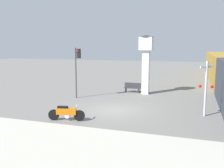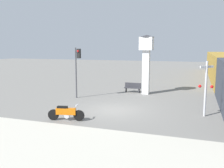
% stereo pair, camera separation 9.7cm
% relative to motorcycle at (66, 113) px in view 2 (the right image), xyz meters
% --- Properties ---
extents(ground_plane, '(120.00, 120.00, 0.00)m').
position_rel_motorcycle_xyz_m(ground_plane, '(1.95, 3.27, -0.47)').
color(ground_plane, slate).
extents(sidewalk_strip, '(36.00, 6.00, 0.10)m').
position_rel_motorcycle_xyz_m(sidewalk_strip, '(1.95, -4.00, -0.42)').
color(sidewalk_strip, '#BCB7A8').
rests_on(sidewalk_strip, ground_plane).
extents(motorcycle, '(2.19, 0.69, 0.98)m').
position_rel_motorcycle_xyz_m(motorcycle, '(0.00, 0.00, 0.00)').
color(motorcycle, black).
rests_on(motorcycle, ground_plane).
extents(clock_tower, '(1.41, 1.41, 5.44)m').
position_rel_motorcycle_xyz_m(clock_tower, '(2.82, 9.95, 3.12)').
color(clock_tower, white).
rests_on(clock_tower, ground_plane).
extents(traffic_light, '(0.50, 0.35, 4.31)m').
position_rel_motorcycle_xyz_m(traffic_light, '(-2.33, 6.22, 2.49)').
color(traffic_light, '#47474C').
rests_on(traffic_light, ground_plane).
extents(railroad_crossing_signal, '(0.90, 0.82, 3.50)m').
position_rel_motorcycle_xyz_m(railroad_crossing_signal, '(7.86, 3.68, 1.44)').
color(railroad_crossing_signal, '#B7B7BC').
rests_on(railroad_crossing_signal, ground_plane).
extents(bench, '(1.60, 0.44, 0.92)m').
position_rel_motorcycle_xyz_m(bench, '(1.49, 10.29, 0.02)').
color(bench, '#2D2D33').
rests_on(bench, ground_plane).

